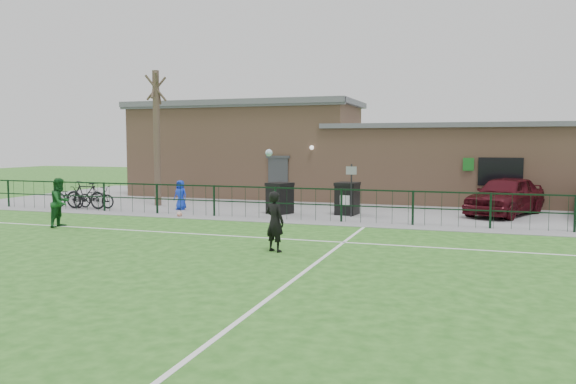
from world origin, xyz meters
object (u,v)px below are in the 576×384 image
(sign_post, at_px, (351,191))
(bicycle_c, at_px, (96,197))
(bare_tree, at_px, (157,139))
(wheelie_bin_right, at_px, (347,200))
(car_maroon, at_px, (505,195))
(outfield_player, at_px, (60,202))
(ball_ground, at_px, (180,214))
(wheelie_bin_left, at_px, (280,199))
(spectator_child, at_px, (181,195))
(bicycle_a, at_px, (70,196))
(bicycle_b, at_px, (86,195))

(sign_post, xyz_separation_m, bicycle_c, (-11.03, -0.65, -0.53))
(bare_tree, distance_m, wheelie_bin_right, 9.10)
(bare_tree, relative_size, car_maroon, 1.34)
(wheelie_bin_right, bearing_deg, outfield_player, -138.46)
(ball_ground, bearing_deg, bicycle_c, 164.54)
(wheelie_bin_left, bearing_deg, wheelie_bin_right, 36.08)
(bare_tree, relative_size, sign_post, 3.00)
(wheelie_bin_left, xyz_separation_m, outfield_player, (-5.88, -5.52, 0.23))
(wheelie_bin_right, distance_m, bicycle_c, 10.82)
(wheelie_bin_left, distance_m, wheelie_bin_right, 2.66)
(wheelie_bin_left, bearing_deg, spectator_child, -156.20)
(bare_tree, distance_m, ball_ground, 5.07)
(wheelie_bin_right, height_order, car_maroon, car_maroon)
(outfield_player, distance_m, ball_ground, 4.39)
(wheelie_bin_right, relative_size, spectator_child, 0.94)
(bicycle_c, xyz_separation_m, spectator_child, (3.76, 0.60, 0.15))
(ball_ground, bearing_deg, outfield_player, -125.54)
(wheelie_bin_right, relative_size, sign_post, 0.59)
(wheelie_bin_left, bearing_deg, bicycle_c, -152.39)
(sign_post, height_order, bicycle_a, sign_post)
(car_maroon, relative_size, bicycle_b, 2.28)
(bare_tree, relative_size, outfield_player, 3.65)
(bicycle_c, xyz_separation_m, ball_ground, (4.79, -1.32, -0.39))
(wheelie_bin_left, relative_size, car_maroon, 0.26)
(bicycle_a, relative_size, outfield_player, 1.09)
(bicycle_b, bearing_deg, wheelie_bin_left, -83.01)
(bicycle_c, bearing_deg, sign_post, -86.00)
(outfield_player, bearing_deg, spectator_child, -20.42)
(bicycle_a, distance_m, ball_ground, 6.21)
(sign_post, relative_size, outfield_player, 1.22)
(bicycle_a, bearing_deg, wheelie_bin_right, -70.98)
(sign_post, relative_size, bicycle_c, 1.12)
(bare_tree, distance_m, outfield_player, 6.94)
(bare_tree, height_order, spectator_child, bare_tree)
(sign_post, distance_m, outfield_player, 10.34)
(bicycle_a, bearing_deg, bare_tree, -47.91)
(bicycle_a, relative_size, bicycle_b, 0.92)
(bicycle_a, relative_size, ball_ground, 8.64)
(wheelie_bin_left, distance_m, bicycle_a, 9.47)
(car_maroon, relative_size, ball_ground, 21.47)
(wheelie_bin_left, distance_m, car_maroon, 8.78)
(sign_post, distance_m, car_maroon, 6.07)
(spectator_child, xyz_separation_m, ball_ground, (1.03, -1.93, -0.54))
(sign_post, xyz_separation_m, ball_ground, (-6.24, -1.97, -0.92))
(wheelie_bin_left, xyz_separation_m, car_maroon, (8.44, 2.39, 0.19))
(bicycle_c, distance_m, ball_ground, 4.98)
(wheelie_bin_right, relative_size, car_maroon, 0.26)
(car_maroon, relative_size, bicycle_c, 2.49)
(bare_tree, height_order, car_maroon, bare_tree)
(bare_tree, height_order, outfield_player, bare_tree)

